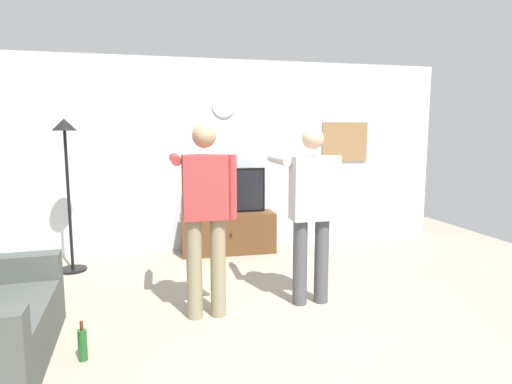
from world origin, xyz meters
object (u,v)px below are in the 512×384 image
at_px(floor_lamp, 67,163).
at_px(person_standing_nearer_couch, 311,206).
at_px(television, 227,191).
at_px(framed_picture, 345,142).
at_px(beverage_bottle, 83,344).
at_px(person_standing_nearer_lamp, 205,210).
at_px(tv_stand, 228,233).
at_px(wall_clock, 224,105).

relative_size(floor_lamp, person_standing_nearer_couch, 1.07).
distance_m(television, framed_picture, 1.99).
relative_size(television, beverage_bottle, 3.49).
bearing_deg(person_standing_nearer_lamp, tv_stand, 75.01).
height_order(person_standing_nearer_lamp, person_standing_nearer_couch, person_standing_nearer_lamp).
distance_m(wall_clock, person_standing_nearer_lamp, 2.61).
bearing_deg(television, person_standing_nearer_couch, -76.06).
xyz_separation_m(tv_stand, person_standing_nearer_lamp, (-0.54, -2.03, 0.71)).
distance_m(television, person_standing_nearer_lamp, 2.15).
bearing_deg(person_standing_nearer_lamp, beverage_bottle, -150.06).
distance_m(person_standing_nearer_lamp, beverage_bottle, 1.43).
xyz_separation_m(wall_clock, floor_lamp, (-1.99, -0.65, -0.74)).
bearing_deg(person_standing_nearer_lamp, person_standing_nearer_couch, 4.75).
relative_size(television, person_standing_nearer_couch, 0.62).
bearing_deg(beverage_bottle, tv_stand, 59.51).
bearing_deg(wall_clock, television, -90.00).
bearing_deg(tv_stand, framed_picture, 9.03).
xyz_separation_m(framed_picture, person_standing_nearer_lamp, (-2.40, -2.32, -0.54)).
height_order(tv_stand, beverage_bottle, tv_stand).
distance_m(floor_lamp, person_standing_nearer_lamp, 2.23).
bearing_deg(floor_lamp, television, 11.49).
relative_size(framed_picture, floor_lamp, 0.40).
distance_m(framed_picture, person_standing_nearer_couch, 2.68).
xyz_separation_m(tv_stand, television, (-0.00, 0.05, 0.59)).
bearing_deg(tv_stand, wall_clock, 90.00).
relative_size(tv_stand, television, 1.22).
relative_size(tv_stand, wall_clock, 3.90).
bearing_deg(beverage_bottle, person_standing_nearer_couch, 17.91).
bearing_deg(wall_clock, tv_stand, -90.00).
bearing_deg(floor_lamp, framed_picture, 9.63).
xyz_separation_m(framed_picture, beverage_bottle, (-3.38, -2.89, -1.42)).
distance_m(framed_picture, floor_lamp, 3.91).
height_order(wall_clock, person_standing_nearer_couch, wall_clock).
bearing_deg(framed_picture, wall_clock, -179.85).
relative_size(wall_clock, floor_lamp, 0.18).
bearing_deg(person_standing_nearer_couch, person_standing_nearer_lamp, -175.25).
distance_m(wall_clock, framed_picture, 1.93).
xyz_separation_m(wall_clock, framed_picture, (1.86, 0.00, -0.52)).
xyz_separation_m(television, person_standing_nearer_lamp, (-0.54, -2.07, 0.12)).
height_order(floor_lamp, person_standing_nearer_couch, floor_lamp).
relative_size(person_standing_nearer_couch, beverage_bottle, 5.68).
relative_size(floor_lamp, beverage_bottle, 6.05).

